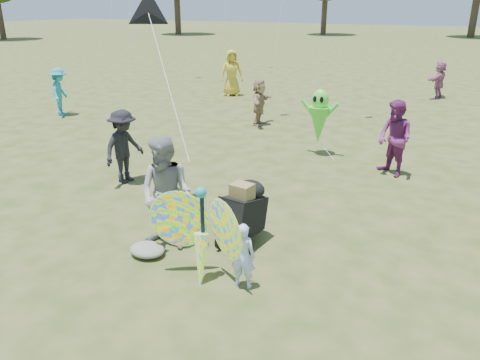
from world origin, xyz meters
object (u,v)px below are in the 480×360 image
at_px(crowd_g, 232,73).
at_px(jogging_stroller, 245,209).
at_px(crowd_d, 259,102).
at_px(crowd_j, 439,80).
at_px(crowd_b, 124,147).
at_px(alien_kite, 319,118).
at_px(crowd_i, 60,92).
at_px(child_girl, 243,256).
at_px(adult_man, 166,194).
at_px(crowd_e, 395,139).
at_px(butterfly_kite, 202,236).

height_order(crowd_g, jogging_stroller, crowd_g).
xyz_separation_m(crowd_d, crowd_g, (-3.15, 4.16, 0.21)).
bearing_deg(crowd_j, crowd_d, -16.17).
distance_m(crowd_b, alien_kite, 5.10).
bearing_deg(crowd_i, crowd_b, -154.88).
distance_m(crowd_g, crowd_j, 8.68).
height_order(child_girl, crowd_g, crowd_g).
xyz_separation_m(crowd_d, crowd_i, (-6.91, -1.84, 0.08)).
xyz_separation_m(crowd_d, crowd_j, (4.88, 7.45, 0.01)).
bearing_deg(crowd_b, child_girl, -115.76).
bearing_deg(crowd_b, jogging_stroller, -104.71).
bearing_deg(crowd_g, jogging_stroller, -97.75).
height_order(adult_man, crowd_e, adult_man).
xyz_separation_m(crowd_g, crowd_j, (8.03, 3.29, -0.20)).
relative_size(adult_man, crowd_e, 1.07).
bearing_deg(crowd_i, crowd_j, -82.74).
height_order(crowd_b, jogging_stroller, crowd_b).
xyz_separation_m(crowd_j, butterfly_kite, (-1.89, -16.20, -0.06)).
bearing_deg(crowd_e, alien_kite, -161.85).
xyz_separation_m(crowd_i, crowd_j, (11.79, 9.29, -0.07)).
distance_m(crowd_g, alien_kite, 8.62).
relative_size(child_girl, adult_man, 0.53).
xyz_separation_m(crowd_d, butterfly_kite, (2.99, -8.75, -0.05)).
height_order(child_girl, crowd_d, crowd_d).
relative_size(child_girl, crowd_e, 0.57).
relative_size(child_girl, crowd_g, 0.52).
xyz_separation_m(adult_man, crowd_d, (-2.01, 8.17, -0.19)).
relative_size(crowd_b, jogging_stroller, 1.52).
distance_m(crowd_b, crowd_g, 10.58).
bearing_deg(butterfly_kite, crowd_i, 145.11).
height_order(crowd_g, crowd_i, crowd_g).
bearing_deg(crowd_d, crowd_j, -39.31).
bearing_deg(crowd_g, crowd_d, -88.76).
bearing_deg(jogging_stroller, crowd_j, 91.47).
distance_m(adult_man, crowd_b, 3.31).
bearing_deg(crowd_d, crowd_e, -128.15).
relative_size(crowd_d, crowd_j, 0.99).
bearing_deg(crowd_d, alien_kite, -135.12).
xyz_separation_m(jogging_stroller, alien_kite, (-0.38, 5.29, 0.36)).
height_order(crowd_d, crowd_e, crowd_e).
relative_size(crowd_e, crowd_j, 1.16).
height_order(adult_man, butterfly_kite, adult_man).
bearing_deg(crowd_b, butterfly_kite, -120.72).
relative_size(crowd_b, crowd_i, 0.99).
bearing_deg(adult_man, crowd_d, 99.92).
height_order(crowd_d, jogging_stroller, crowd_d).
relative_size(crowd_i, crowd_j, 1.09).
bearing_deg(crowd_b, crowd_g, 19.99).
distance_m(crowd_e, alien_kite, 2.20).
height_order(crowd_b, crowd_d, crowd_b).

